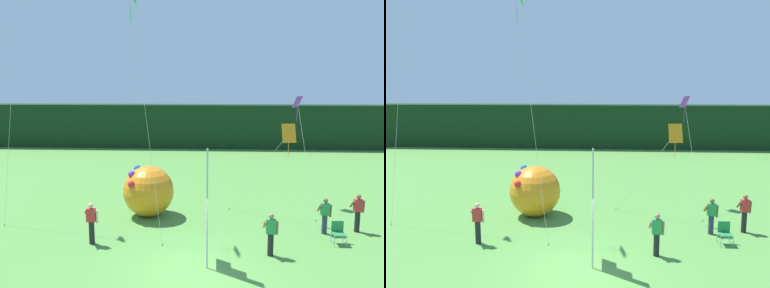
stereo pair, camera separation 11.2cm
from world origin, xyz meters
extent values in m
plane|color=#518E3D|center=(0.00, 0.00, 0.00)|extent=(120.00, 120.00, 0.00)
cube|color=black|center=(0.00, 26.35, 2.13)|extent=(80.00, 2.40, 4.26)
cylinder|color=#B7B7BC|center=(0.38, 0.13, 2.12)|extent=(0.06, 0.06, 4.24)
cube|color=blue|center=(0.38, 0.64, 1.33)|extent=(0.02, 0.97, 1.13)
cube|color=yellow|center=(0.38, 0.46, 2.46)|extent=(0.02, 0.60, 1.13)
cube|color=white|center=(0.38, 0.27, 3.59)|extent=(0.02, 0.23, 1.13)
cylinder|color=#2D334C|center=(5.34, 3.60, 0.41)|extent=(0.22, 0.22, 0.82)
cube|color=#2D8E4C|center=(5.34, 3.60, 1.08)|extent=(0.36, 0.20, 0.52)
sphere|color=brown|center=(5.34, 3.60, 1.46)|extent=(0.20, 0.20, 0.20)
cylinder|color=brown|center=(5.11, 3.66, 1.12)|extent=(0.09, 0.48, 0.42)
cylinder|color=brown|center=(5.57, 3.61, 1.02)|extent=(0.09, 0.14, 0.56)
cylinder|color=black|center=(6.81, 3.88, 0.46)|extent=(0.22, 0.22, 0.92)
cube|color=red|center=(6.81, 3.88, 1.18)|extent=(0.36, 0.20, 0.54)
sphere|color=brown|center=(6.81, 3.88, 1.57)|extent=(0.20, 0.20, 0.20)
cylinder|color=brown|center=(6.58, 3.95, 1.23)|extent=(0.09, 0.48, 0.42)
cylinder|color=brown|center=(7.04, 3.89, 1.13)|extent=(0.09, 0.14, 0.56)
cylinder|color=black|center=(2.73, 1.27, 0.43)|extent=(0.22, 0.22, 0.86)
cube|color=#2D8E4C|center=(2.73, 1.27, 1.14)|extent=(0.36, 0.20, 0.56)
sphere|color=#A37556|center=(2.73, 1.27, 1.54)|extent=(0.20, 0.20, 0.20)
cylinder|color=#A37556|center=(2.50, 1.33, 1.19)|extent=(0.09, 0.48, 0.42)
cylinder|color=#A37556|center=(2.96, 1.28, 1.09)|extent=(0.09, 0.14, 0.56)
cylinder|color=black|center=(-4.26, 1.99, 0.46)|extent=(0.22, 0.22, 0.93)
cube|color=red|center=(-4.26, 1.99, 1.19)|extent=(0.36, 0.20, 0.54)
sphere|color=beige|center=(-4.26, 1.99, 1.58)|extent=(0.20, 0.20, 0.20)
cylinder|color=beige|center=(-4.49, 2.05, 1.24)|extent=(0.09, 0.48, 0.42)
cylinder|color=beige|center=(-4.03, 1.99, 1.14)|extent=(0.09, 0.14, 0.56)
sphere|color=orange|center=(-2.54, 5.49, 1.23)|extent=(2.45, 2.45, 2.45)
sphere|color=purple|center=(-3.25, 5.10, 2.14)|extent=(0.34, 0.34, 0.34)
sphere|color=red|center=(-3.17, 4.61, 1.79)|extent=(0.34, 0.34, 0.34)
sphere|color=blue|center=(-3.11, 5.77, 2.28)|extent=(0.34, 0.34, 0.34)
cylinder|color=#BCBCC1|center=(5.36, 2.23, 0.21)|extent=(0.03, 0.03, 0.42)
cylinder|color=#BCBCC1|center=(5.84, 2.23, 0.21)|extent=(0.03, 0.03, 0.42)
cylinder|color=#BCBCC1|center=(5.36, 2.71, 0.21)|extent=(0.03, 0.03, 0.42)
cylinder|color=#BCBCC1|center=(5.84, 2.71, 0.21)|extent=(0.03, 0.03, 0.42)
cube|color=#237F42|center=(5.60, 2.47, 0.43)|extent=(0.48, 0.48, 0.03)
cube|color=#237F42|center=(5.60, 2.71, 0.67)|extent=(0.48, 0.03, 0.44)
cylinder|color=brown|center=(5.36, 5.11, 0.04)|extent=(0.03, 0.03, 0.08)
cylinder|color=silver|center=(5.17, 6.72, 2.70)|extent=(0.40, 3.24, 5.41)
cube|color=purple|center=(4.98, 8.34, 5.40)|extent=(0.58, 0.56, 0.61)
cylinder|color=purple|center=(4.98, 8.34, 4.72)|extent=(0.02, 0.02, 0.70)
cylinder|color=brown|center=(-1.42, 1.95, 0.04)|extent=(0.03, 0.03, 0.08)
cylinder|color=silver|center=(-2.23, 3.30, 5.13)|extent=(1.63, 2.70, 10.26)
cylinder|color=green|center=(-3.03, 4.64, 9.35)|extent=(0.02, 0.02, 0.70)
cylinder|color=brown|center=(1.41, 6.62, 0.04)|extent=(0.03, 0.03, 0.08)
cylinder|color=silver|center=(2.73, 6.05, 2.04)|extent=(2.66, 1.16, 4.10)
cube|color=orange|center=(4.05, 5.47, 4.09)|extent=(0.67, 0.38, 0.86)
cylinder|color=orange|center=(4.05, 5.47, 3.29)|extent=(0.02, 0.02, 0.70)
cylinder|color=brown|center=(-8.84, 3.74, 0.04)|extent=(0.03, 0.03, 0.08)
cylinder|color=silver|center=(-8.68, 4.89, 5.93)|extent=(0.32, 2.30, 11.86)
camera|label=1|loc=(0.59, -12.84, 6.39)|focal=37.01mm
camera|label=2|loc=(0.70, -12.84, 6.39)|focal=37.01mm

